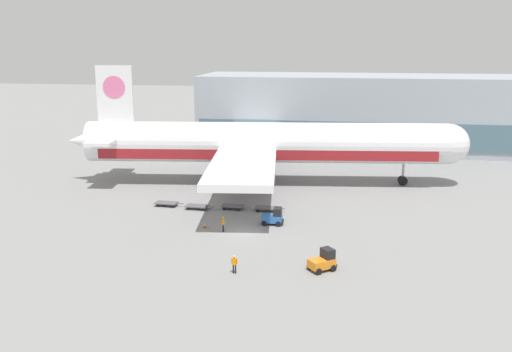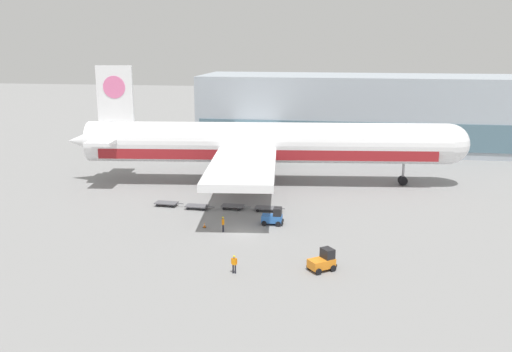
{
  "view_description": "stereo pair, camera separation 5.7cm",
  "coord_description": "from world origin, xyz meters",
  "px_view_note": "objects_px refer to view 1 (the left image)",
  "views": [
    {
      "loc": [
        10.88,
        -58.11,
        20.43
      ],
      "look_at": [
        -0.18,
        10.01,
        4.0
      ],
      "focal_mm": 40.0,
      "sensor_mm": 36.0,
      "label": 1
    },
    {
      "loc": [
        10.94,
        -58.1,
        20.43
      ],
      "look_at": [
        -0.18,
        10.01,
        4.0
      ],
      "focal_mm": 40.0,
      "sensor_mm": 36.0,
      "label": 2
    }
  ],
  "objects_px": {
    "baggage_dolly_lead": "(166,203)",
    "baggage_dolly_third": "(233,206)",
    "baggage_dolly_trail": "(267,208)",
    "baggage_dolly_second": "(197,206)",
    "baggage_tug_foreground": "(323,261)",
    "ground_crew_near": "(223,223)",
    "airplane_main": "(261,144)",
    "ground_crew_far": "(234,263)",
    "traffic_cone_near": "(205,225)",
    "baggage_tug_mid": "(274,217)"
  },
  "relations": [
    {
      "from": "baggage_dolly_lead",
      "to": "baggage_dolly_second",
      "type": "height_order",
      "value": "same"
    },
    {
      "from": "airplane_main",
      "to": "baggage_dolly_trail",
      "type": "height_order",
      "value": "airplane_main"
    },
    {
      "from": "airplane_main",
      "to": "baggage_tug_foreground",
      "type": "relative_size",
      "value": 20.74
    },
    {
      "from": "ground_crew_near",
      "to": "baggage_dolly_third",
      "type": "bearing_deg",
      "value": 4.36
    },
    {
      "from": "baggage_dolly_trail",
      "to": "traffic_cone_near",
      "type": "relative_size",
      "value": 6.89
    },
    {
      "from": "baggage_dolly_trail",
      "to": "baggage_tug_foreground",
      "type": "bearing_deg",
      "value": -63.21
    },
    {
      "from": "ground_crew_near",
      "to": "ground_crew_far",
      "type": "distance_m",
      "value": 11.6
    },
    {
      "from": "baggage_dolly_lead",
      "to": "baggage_dolly_third",
      "type": "bearing_deg",
      "value": 3.12
    },
    {
      "from": "baggage_dolly_trail",
      "to": "baggage_dolly_third",
      "type": "bearing_deg",
      "value": -178.98
    },
    {
      "from": "ground_crew_far",
      "to": "ground_crew_near",
      "type": "bearing_deg",
      "value": -69.66
    },
    {
      "from": "baggage_dolly_lead",
      "to": "traffic_cone_near",
      "type": "distance_m",
      "value": 10.19
    },
    {
      "from": "baggage_dolly_trail",
      "to": "airplane_main",
      "type": "bearing_deg",
      "value": 104.36
    },
    {
      "from": "baggage_dolly_trail",
      "to": "ground_crew_far",
      "type": "xyz_separation_m",
      "value": [
        -0.1,
        -19.56,
        0.62
      ]
    },
    {
      "from": "baggage_dolly_lead",
      "to": "traffic_cone_near",
      "type": "relative_size",
      "value": 6.89
    },
    {
      "from": "baggage_dolly_third",
      "to": "traffic_cone_near",
      "type": "distance_m",
      "value": 7.74
    },
    {
      "from": "ground_crew_far",
      "to": "traffic_cone_near",
      "type": "distance_m",
      "value": 13.51
    },
    {
      "from": "baggage_tug_mid",
      "to": "ground_crew_near",
      "type": "relative_size",
      "value": 1.43
    },
    {
      "from": "baggage_dolly_lead",
      "to": "ground_crew_near",
      "type": "height_order",
      "value": "ground_crew_near"
    },
    {
      "from": "airplane_main",
      "to": "baggage_tug_foreground",
      "type": "xyz_separation_m",
      "value": [
        10.52,
        -31.25,
        -4.96
      ]
    },
    {
      "from": "baggage_dolly_lead",
      "to": "baggage_dolly_trail",
      "type": "bearing_deg",
      "value": 2.43
    },
    {
      "from": "baggage_dolly_second",
      "to": "baggage_dolly_third",
      "type": "bearing_deg",
      "value": 12.52
    },
    {
      "from": "baggage_dolly_second",
      "to": "traffic_cone_near",
      "type": "xyz_separation_m",
      "value": [
        2.68,
        -6.81,
        -0.13
      ]
    },
    {
      "from": "baggage_dolly_lead",
      "to": "ground_crew_near",
      "type": "distance_m",
      "value": 12.66
    },
    {
      "from": "baggage_dolly_lead",
      "to": "baggage_dolly_third",
      "type": "distance_m",
      "value": 8.59
    },
    {
      "from": "ground_crew_near",
      "to": "baggage_dolly_trail",
      "type": "bearing_deg",
      "value": -22.89
    },
    {
      "from": "airplane_main",
      "to": "baggage_dolly_trail",
      "type": "distance_m",
      "value": 15.03
    },
    {
      "from": "baggage_tug_foreground",
      "to": "ground_crew_near",
      "type": "bearing_deg",
      "value": 103.5
    },
    {
      "from": "airplane_main",
      "to": "baggage_tug_foreground",
      "type": "distance_m",
      "value": 33.34
    },
    {
      "from": "baggage_dolly_second",
      "to": "ground_crew_far",
      "type": "bearing_deg",
      "value": -62.8
    },
    {
      "from": "baggage_tug_foreground",
      "to": "baggage_dolly_trail",
      "type": "distance_m",
      "value": 19.16
    },
    {
      "from": "baggage_tug_foreground",
      "to": "baggage_dolly_third",
      "type": "bearing_deg",
      "value": 86.24
    },
    {
      "from": "airplane_main",
      "to": "baggage_dolly_trail",
      "type": "xyz_separation_m",
      "value": [
        2.77,
        -13.73,
        -5.45
      ]
    },
    {
      "from": "baggage_dolly_third",
      "to": "baggage_dolly_trail",
      "type": "bearing_deg",
      "value": 1.02
    },
    {
      "from": "baggage_tug_mid",
      "to": "ground_crew_far",
      "type": "distance_m",
      "value": 14.57
    },
    {
      "from": "baggage_tug_foreground",
      "to": "baggage_dolly_lead",
      "type": "distance_m",
      "value": 27.11
    },
    {
      "from": "baggage_tug_foreground",
      "to": "baggage_dolly_lead",
      "type": "relative_size",
      "value": 0.75
    },
    {
      "from": "baggage_dolly_second",
      "to": "ground_crew_near",
      "type": "bearing_deg",
      "value": -54.34
    },
    {
      "from": "airplane_main",
      "to": "baggage_dolly_lead",
      "type": "relative_size",
      "value": 15.52
    },
    {
      "from": "airplane_main",
      "to": "baggage_dolly_second",
      "type": "xyz_separation_m",
      "value": [
        -5.87,
        -14.33,
        -5.45
      ]
    },
    {
      "from": "baggage_dolly_second",
      "to": "ground_crew_far",
      "type": "xyz_separation_m",
      "value": [
        8.54,
        -18.96,
        0.62
      ]
    },
    {
      "from": "ground_crew_near",
      "to": "baggage_dolly_second",
      "type": "bearing_deg",
      "value": 32.65
    },
    {
      "from": "ground_crew_far",
      "to": "baggage_dolly_third",
      "type": "bearing_deg",
      "value": -75.21
    },
    {
      "from": "baggage_tug_foreground",
      "to": "baggage_tug_mid",
      "type": "bearing_deg",
      "value": 78.6
    },
    {
      "from": "baggage_dolly_third",
      "to": "baggage_dolly_trail",
      "type": "relative_size",
      "value": 1.0
    },
    {
      "from": "baggage_tug_foreground",
      "to": "baggage_dolly_third",
      "type": "relative_size",
      "value": 0.75
    },
    {
      "from": "airplane_main",
      "to": "baggage_tug_foreground",
      "type": "bearing_deg",
      "value": -77.99
    },
    {
      "from": "baggage_dolly_second",
      "to": "baggage_dolly_third",
      "type": "distance_m",
      "value": 4.46
    },
    {
      "from": "baggage_tug_mid",
      "to": "baggage_dolly_lead",
      "type": "bearing_deg",
      "value": 159.78
    },
    {
      "from": "baggage_tug_foreground",
      "to": "baggage_dolly_trail",
      "type": "height_order",
      "value": "baggage_tug_foreground"
    },
    {
      "from": "baggage_tug_foreground",
      "to": "ground_crew_near",
      "type": "distance_m",
      "value": 14.48
    }
  ]
}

